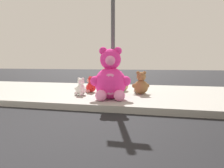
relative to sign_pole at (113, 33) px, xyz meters
The scene contains 7 objects.
sidewalk 2.19m from the sign_pole, 141.29° to the left, with size 28.00×4.40×0.15m, color #9E9B93.
sign_pole is the anchor object (origin of this frame).
plush_pink_large 1.32m from the sign_pole, 82.40° to the right, with size 0.98×0.91×1.29m.
plush_brown 1.67m from the sign_pole, 32.66° to the left, with size 0.50×0.47×0.66m.
plush_tan 1.83m from the sign_pole, 84.87° to the left, with size 0.34×0.36×0.48m.
plush_red 1.76m from the sign_pole, 152.04° to the left, with size 0.35×0.35×0.49m.
plush_white 1.75m from the sign_pole, 169.55° to the right, with size 0.37×0.34×0.49m.
Camera 1 is at (2.36, -1.24, 1.06)m, focal length 33.94 mm.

